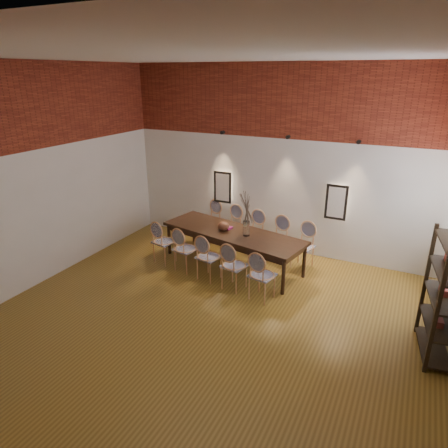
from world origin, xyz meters
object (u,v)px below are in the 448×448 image
at_px(chair_near_e, 262,275).
at_px(chair_far_a, 211,221).
at_px(dining_table, 232,248).
at_px(vase, 246,228).
at_px(chair_far_e, 303,247).
at_px(chair_near_d, 234,265).
at_px(chair_far_d, 277,239).
at_px(shelving_rack, 443,298).
at_px(bowl, 224,226).
at_px(chair_near_b, 186,249).
at_px(chair_far_c, 253,233).
at_px(chair_far_b, 231,227).
at_px(chair_near_a, 164,242).
at_px(book, 226,227).
at_px(chair_near_c, 209,257).

distance_m(chair_near_e, chair_far_a, 2.87).
bearing_deg(dining_table, vase, -0.00).
bearing_deg(chair_near_e, chair_far_e, 90.00).
bearing_deg(dining_table, chair_near_d, -51.66).
bearing_deg(chair_far_d, chair_near_e, 111.57).
height_order(chair_far_a, shelving_rack, shelving_rack).
bearing_deg(bowl, chair_far_a, 129.86).
bearing_deg(chair_near_b, chair_near_d, 0.00).
height_order(dining_table, chair_near_d, chair_near_d).
distance_m(dining_table, shelving_rack, 4.03).
relative_size(dining_table, shelving_rack, 1.69).
distance_m(chair_far_c, vase, 0.94).
relative_size(chair_near_d, bowl, 3.92).
distance_m(chair_near_d, vase, 0.92).
height_order(dining_table, chair_far_e, chair_far_e).
bearing_deg(chair_far_b, chair_near_a, 68.43).
distance_m(dining_table, chair_far_c, 0.77).
relative_size(chair_far_d, book, 3.62).
bearing_deg(chair_near_a, book, 40.64).
relative_size(chair_near_a, bowl, 3.92).
relative_size(dining_table, book, 11.68).
bearing_deg(chair_far_d, chair_far_e, -180.00).
xyz_separation_m(dining_table, chair_far_d, (0.75, 0.63, 0.09)).
distance_m(chair_near_d, chair_far_c, 1.65).
relative_size(chair_far_d, bowl, 3.92).
xyz_separation_m(chair_near_a, vase, (1.67, 0.45, 0.43)).
xyz_separation_m(chair_near_e, chair_far_d, (-0.29, 1.63, 0.00)).
height_order(chair_near_d, chair_near_e, same).
xyz_separation_m(chair_near_d, book, (-0.66, 0.99, 0.30)).
xyz_separation_m(dining_table, vase, (0.33, -0.07, 0.53)).
xyz_separation_m(chair_near_b, chair_far_d, (1.49, 1.27, 0.00)).
bearing_deg(chair_near_d, dining_table, 128.34).
bearing_deg(chair_far_a, chair_far_c, -180.00).
bearing_deg(book, chair_near_c, -85.71).
relative_size(chair_near_d, chair_near_e, 1.00).
bearing_deg(chair_near_e, chair_near_a, 180.00).
bearing_deg(chair_far_c, chair_far_b, 0.00).
bearing_deg(chair_far_c, bowl, 76.55).
bearing_deg(bowl, chair_far_b, 105.33).
height_order(chair_near_b, vase, vase).
distance_m(dining_table, chair_far_b, 0.98).
bearing_deg(bowl, chair_far_e, 18.73).
height_order(chair_far_b, vase, vase).
distance_m(book, shelving_rack, 4.24).
bearing_deg(shelving_rack, chair_near_a, 163.15).
bearing_deg(chair_far_d, bowl, 45.53).
relative_size(book, shelving_rack, 0.14).
bearing_deg(chair_near_e, book, 149.92).
height_order(vase, book, vase).
bearing_deg(chair_near_e, chair_far_c, 128.34).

